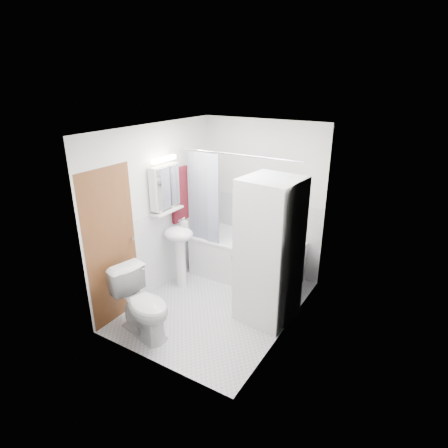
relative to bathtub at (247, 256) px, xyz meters
The scene contains 20 objects.
floor 0.99m from the bathtub, 87.91° to the right, with size 2.60×2.60×0.00m, color silver.
room_walls 1.46m from the bathtub, 87.91° to the right, with size 2.60×2.60×2.60m.
wainscot 0.67m from the bathtub, 86.94° to the right, with size 1.98×2.58×2.58m.
door 1.85m from the bathtub, 121.94° to the right, with size 0.05×2.00×2.00m.
bathtub is the anchor object (origin of this frame).
tub_spout 0.72m from the bathtub, 58.78° to the left, with size 0.04×0.04×0.12m, color silver.
curtain_rod 1.68m from the bathtub, 90.00° to the right, with size 0.02×0.02×1.86m, color silver.
shower_curtain 1.11m from the bathtub, 148.73° to the right, with size 0.55×0.02×1.45m.
sink 1.10m from the bathtub, 133.79° to the right, with size 0.44×0.37×1.04m.
medicine_cabinet 1.70m from the bathtub, 136.74° to the right, with size 0.13×0.50×0.71m.
shelf 1.46m from the bathtub, 136.25° to the right, with size 0.18×0.54×0.03m, color silver.
shower_caddy 0.89m from the bathtub, 52.00° to the left, with size 0.22×0.06×0.02m, color silver.
towel 1.42m from the bathtub, 153.36° to the right, with size 0.07×0.35×0.84m.
washer_dryer 1.20m from the bathtub, 47.56° to the right, with size 0.73×0.72×1.87m.
toilet 1.93m from the bathtub, 102.49° to the right, with size 0.46×0.82×0.81m, color white.
soap_pump 1.12m from the bathtub, 135.27° to the right, with size 0.08×0.17×0.08m, color gray.
shelf_bottle 1.57m from the bathtub, 131.44° to the right, with size 0.07×0.18×0.07m, color gray.
shelf_cup 1.43m from the bathtub, 140.74° to the right, with size 0.10×0.09×0.10m, color gray.
shampoo_a 1.00m from the bathtub, 39.84° to the left, with size 0.13×0.17×0.13m, color gray.
shampoo_b 1.04m from the bathtub, 32.44° to the left, with size 0.08×0.21×0.08m, color #2944A4.
Camera 1 is at (2.37, -3.73, 2.96)m, focal length 30.00 mm.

